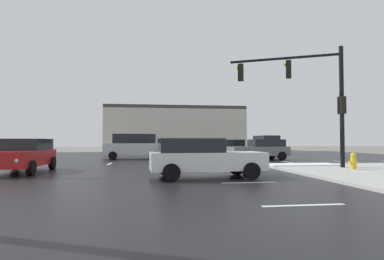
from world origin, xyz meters
TOP-DOWN VIEW (x-y plane):
  - ground_plane at (0.00, 0.00)m, footprint 120.00×120.00m
  - road_asphalt at (0.00, 0.00)m, footprint 44.00×44.00m
  - snow_strip_curbside at (5.00, -4.00)m, footprint 4.00×1.60m
  - lane_markings at (1.20, -1.38)m, footprint 36.15×36.15m
  - traffic_signal_mast at (4.91, -5.04)m, footprint 5.40×2.77m
  - fire_hydrant at (6.19, -6.85)m, footprint 0.48×0.26m
  - strip_building_background at (0.56, 29.39)m, footprint 21.09×8.00m
  - suv_tan at (9.13, 12.27)m, footprint 2.25×4.87m
  - sedan_grey at (5.03, 2.77)m, footprint 4.63×2.27m
  - suv_silver at (-4.74, 5.41)m, footprint 4.98×2.58m
  - sedan_black at (4.04, 6.84)m, footprint 2.19×4.60m
  - sedan_red at (-9.37, -4.94)m, footprint 2.04×4.55m
  - sedan_white at (-1.41, -8.40)m, footprint 4.60×2.18m

SIDE VIEW (x-z plane):
  - ground_plane at x=0.00m, z-range 0.00..0.00m
  - road_asphalt at x=0.00m, z-range 0.00..0.02m
  - lane_markings at x=1.20m, z-range 0.02..0.03m
  - snow_strip_curbside at x=5.00m, z-range 0.14..0.20m
  - fire_hydrant at x=6.19m, z-range 0.14..0.93m
  - sedan_grey at x=5.03m, z-range 0.06..1.64m
  - sedan_black at x=4.04m, z-range 0.06..1.64m
  - sedan_red at x=-9.37m, z-range 0.06..1.64m
  - sedan_white at x=-1.41m, z-range 0.06..1.64m
  - suv_tan at x=9.13m, z-range 0.08..2.11m
  - suv_silver at x=-4.74m, z-range 0.08..2.11m
  - strip_building_background at x=0.56m, z-range 0.00..6.75m
  - traffic_signal_mast at x=4.91m, z-range 1.20..7.48m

